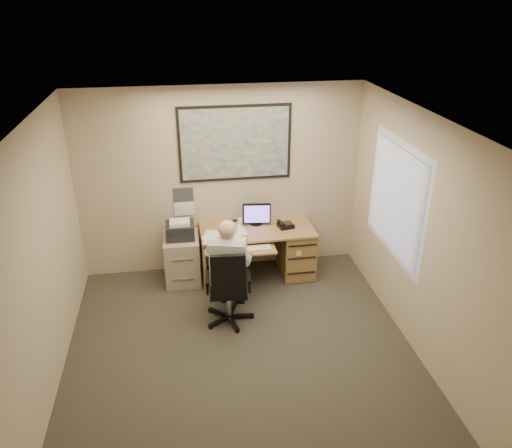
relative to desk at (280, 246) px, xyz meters
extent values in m
cube|color=#333027|center=(-0.80, -1.90, -0.44)|extent=(4.00, 4.50, 0.00)
cube|color=white|center=(-0.80, -1.90, 2.26)|extent=(4.00, 4.50, 0.00)
cube|color=#C5B395|center=(-0.80, 0.35, 0.91)|extent=(4.00, 0.00, 2.70)
cube|color=#C5B395|center=(-0.80, -4.15, 0.91)|extent=(4.00, 0.00, 2.70)
cube|color=#C5B395|center=(-2.80, -1.90, 0.91)|extent=(0.00, 4.50, 2.70)
cube|color=#C5B395|center=(1.20, -1.90, 0.91)|extent=(0.00, 4.50, 2.70)
cube|color=#A37746|center=(-0.34, -0.02, 0.30)|extent=(1.60, 0.75, 0.03)
cube|color=olive|center=(0.24, -0.02, -0.08)|extent=(0.45, 0.70, 0.70)
cube|color=olive|center=(-1.12, -0.02, -0.08)|extent=(0.04, 0.70, 0.70)
cube|color=olive|center=(-0.34, 0.32, 0.01)|extent=(1.55, 0.03, 0.55)
cylinder|color=black|center=(-0.33, 0.13, 0.32)|extent=(0.16, 0.16, 0.02)
cube|color=black|center=(-0.33, 0.11, 0.49)|extent=(0.40, 0.08, 0.30)
cube|color=#7954E6|center=(-0.33, 0.08, 0.49)|extent=(0.35, 0.05, 0.26)
cube|color=#A37746|center=(-0.44, -0.47, 0.22)|extent=(0.55, 0.30, 0.02)
cube|color=beige|center=(-0.44, -0.47, 0.25)|extent=(0.43, 0.14, 0.02)
cube|color=black|center=(0.07, -0.03, 0.34)|extent=(0.24, 0.22, 0.05)
cylinder|color=silver|center=(-0.66, -0.05, 0.39)|extent=(0.07, 0.07, 0.16)
cylinder|color=white|center=(-0.55, 0.16, 0.36)|extent=(0.08, 0.08, 0.10)
cube|color=white|center=(-0.79, -0.02, 0.32)|extent=(0.60, 0.56, 0.02)
cube|color=#1E4C93|center=(-0.59, 0.33, 1.46)|extent=(1.56, 0.03, 1.06)
cube|color=white|center=(-1.34, 0.34, 0.64)|extent=(0.28, 0.01, 0.42)
cube|color=#AA9A88|center=(-1.41, 0.02, -0.10)|extent=(0.49, 0.59, 0.68)
cube|color=black|center=(-1.41, 0.02, 0.35)|extent=(0.39, 0.35, 0.21)
cube|color=white|center=(-1.41, 0.00, 0.48)|extent=(0.28, 0.22, 0.05)
cylinder|color=silver|center=(-0.87, -1.04, -0.19)|extent=(0.06, 0.06, 0.39)
cube|color=black|center=(-0.87, -1.04, 0.03)|extent=(0.49, 0.49, 0.07)
cube|color=black|center=(-0.85, -1.27, 0.35)|extent=(0.42, 0.09, 0.54)
camera|label=1|loc=(-1.37, -6.26, 3.42)|focal=35.00mm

